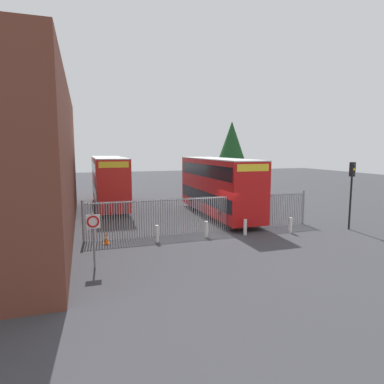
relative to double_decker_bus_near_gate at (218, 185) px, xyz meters
The scene contains 12 objects.
ground_plane 4.89m from the double_decker_bus_near_gate, 121.66° to the left, with size 100.00×100.00×0.00m, color #3D3D42.
palisade_fence 5.29m from the double_decker_bus_near_gate, 121.49° to the right, with size 14.44×0.14×2.35m.
double_decker_bus_near_gate is the anchor object (origin of this frame).
double_decker_bus_behind_fence_left 10.09m from the double_decker_bus_near_gate, 138.97° to the left, with size 2.54×10.81×4.42m.
bollard_near_left 8.48m from the double_decker_bus_near_gate, 136.64° to the right, with size 0.20×0.20×0.95m, color silver.
bollard_center_front 6.59m from the double_decker_bus_near_gate, 118.84° to the right, with size 0.20×0.20×0.95m, color silver.
bollard_near_right 6.12m from the double_decker_bus_near_gate, 96.38° to the right, with size 0.20×0.20×0.95m, color silver.
bollard_far_right 6.86m from the double_decker_bus_near_gate, 70.23° to the right, with size 0.20×0.20×0.95m, color silver.
traffic_cone_by_gate 10.28m from the double_decker_bus_near_gate, 149.64° to the right, with size 0.34×0.34×0.59m.
speed_limit_sign_post 12.87m from the double_decker_bus_near_gate, 137.05° to the right, with size 0.60×0.14×2.40m.
traffic_light_kerbside 9.16m from the double_decker_bus_near_gate, 46.19° to the right, with size 0.28×0.33×4.30m.
tree_tall_back 22.01m from the double_decker_bus_near_gate, 62.51° to the left, with size 4.90×4.90×8.92m.
Camera 1 is at (-7.50, -18.85, 5.11)m, focal length 31.10 mm.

